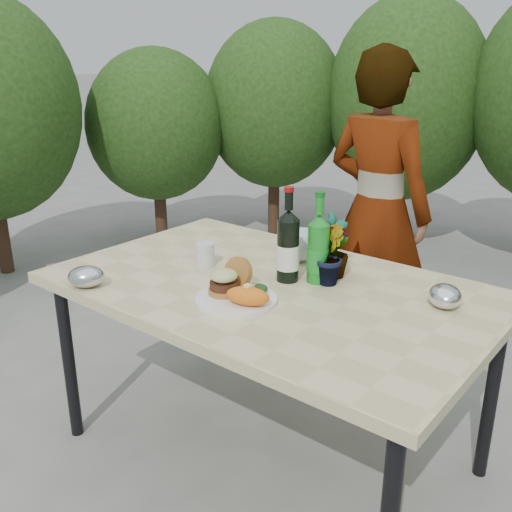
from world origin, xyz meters
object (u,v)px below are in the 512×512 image
Objects in this scene: patio_table at (269,298)px; wine_bottle at (288,247)px; dinner_plate at (236,300)px; person at (377,211)px.

wine_bottle is at bearing 66.36° from patio_table.
patio_table is 0.20m from wine_bottle.
dinner_plate is at bearing -96.63° from wine_bottle.
patio_table is 1.03m from person.
wine_bottle is 0.22× the size of person.
patio_table is 5.71× the size of dinner_plate.
patio_table is 0.21m from dinner_plate.
wine_bottle is (0.03, 0.07, 0.19)m from patio_table.
patio_table is at bearing 100.69° from person.
person reaches higher than wine_bottle.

